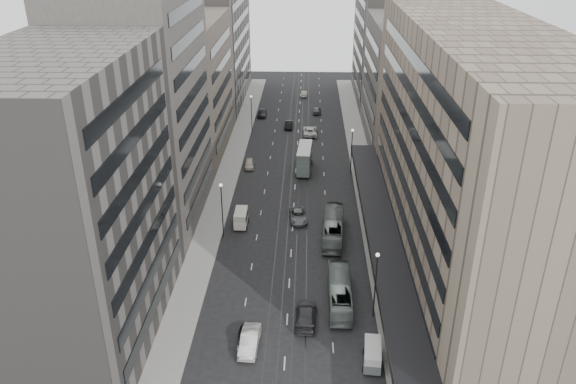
# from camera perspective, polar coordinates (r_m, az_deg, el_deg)

# --- Properties ---
(ground) EXTENTS (220.00, 220.00, 0.00)m
(ground) POSITION_cam_1_polar(r_m,az_deg,el_deg) (69.43, 0.10, -9.72)
(ground) COLOR black
(ground) RESTS_ON ground
(sidewalk_right) EXTENTS (4.00, 125.00, 0.15)m
(sidewalk_right) POSITION_cam_1_polar(r_m,az_deg,el_deg) (102.76, 7.54, 2.47)
(sidewalk_right) COLOR gray
(sidewalk_right) RESTS_ON ground
(sidewalk_left) EXTENTS (4.00, 125.00, 0.15)m
(sidewalk_left) POSITION_cam_1_polar(r_m,az_deg,el_deg) (103.21, -5.85, 2.67)
(sidewalk_left) COLOR gray
(sidewalk_left) RESTS_ON ground
(department_store) EXTENTS (19.20, 60.00, 30.00)m
(department_store) POSITION_cam_1_polar(r_m,az_deg,el_deg) (72.02, 17.70, 3.88)
(department_store) COLOR gray
(department_store) RESTS_ON ground
(building_right_mid) EXTENTS (15.00, 28.00, 24.00)m
(building_right_mid) POSITION_cam_1_polar(r_m,az_deg,el_deg) (113.85, 12.13, 10.79)
(building_right_mid) COLOR #47423D
(building_right_mid) RESTS_ON ground
(building_right_far) EXTENTS (15.00, 32.00, 28.00)m
(building_right_far) POSITION_cam_1_polar(r_m,az_deg,el_deg) (142.35, 10.29, 14.70)
(building_right_far) COLOR #5D5853
(building_right_far) RESTS_ON ground
(building_left_a) EXTENTS (15.00, 28.00, 30.00)m
(building_left_a) POSITION_cam_1_polar(r_m,az_deg,el_deg) (59.52, -21.34, -1.29)
(building_left_a) COLOR #5D5853
(building_left_a) RESTS_ON ground
(building_left_b) EXTENTS (15.00, 26.00, 34.00)m
(building_left_b) POSITION_cam_1_polar(r_m,az_deg,el_deg) (82.44, -14.69, 8.49)
(building_left_b) COLOR #47423D
(building_left_b) RESTS_ON ground
(building_left_c) EXTENTS (15.00, 28.00, 25.00)m
(building_left_c) POSITION_cam_1_polar(r_m,az_deg,el_deg) (108.78, -10.61, 10.50)
(building_left_c) COLOR #685B51
(building_left_c) RESTS_ON ground
(building_left_d) EXTENTS (15.00, 38.00, 28.00)m
(building_left_d) POSITION_cam_1_polar(r_m,az_deg,el_deg) (140.03, -7.85, 14.68)
(building_left_d) COLOR #5D5853
(building_left_d) RESTS_ON ground
(lamp_right_near) EXTENTS (0.44, 0.44, 8.32)m
(lamp_right_near) POSITION_cam_1_polar(r_m,az_deg,el_deg) (62.81, 8.92, -8.57)
(lamp_right_near) COLOR #262628
(lamp_right_near) RESTS_ON ground
(lamp_right_far) EXTENTS (0.44, 0.44, 8.32)m
(lamp_right_far) POSITION_cam_1_polar(r_m,az_deg,el_deg) (98.33, 6.50, 4.66)
(lamp_right_far) COLOR #262628
(lamp_right_far) RESTS_ON ground
(lamp_left_near) EXTENTS (0.44, 0.44, 8.32)m
(lamp_left_near) POSITION_cam_1_polar(r_m,az_deg,el_deg) (77.85, -6.74, -1.23)
(lamp_left_near) COLOR #262628
(lamp_left_near) RESTS_ON ground
(lamp_left_far) EXTENTS (0.44, 0.44, 8.32)m
(lamp_left_far) POSITION_cam_1_polar(r_m,az_deg,el_deg) (117.49, -3.74, 8.31)
(lamp_left_far) COLOR #262628
(lamp_left_far) RESTS_ON ground
(bus_near) EXTENTS (2.55, 10.63, 2.96)m
(bus_near) POSITION_cam_1_polar(r_m,az_deg,el_deg) (66.55, 5.27, -10.05)
(bus_near) COLOR gray
(bus_near) RESTS_ON ground
(bus_far) EXTENTS (3.38, 11.44, 3.14)m
(bus_far) POSITION_cam_1_polar(r_m,az_deg,el_deg) (79.20, 4.62, -3.61)
(bus_far) COLOR slate
(bus_far) RESTS_ON ground
(double_decker) EXTENTS (2.91, 8.31, 4.48)m
(double_decker) POSITION_cam_1_polar(r_m,az_deg,el_deg) (99.95, 1.68, 3.46)
(double_decker) COLOR slate
(double_decker) RESTS_ON ground
(vw_microbus) EXTENTS (2.15, 4.15, 2.16)m
(vw_microbus) POSITION_cam_1_polar(r_m,az_deg,el_deg) (59.14, 8.58, -15.97)
(vw_microbus) COLOR #525759
(vw_microbus) RESTS_ON ground
(panel_van) EXTENTS (1.97, 3.94, 2.47)m
(panel_van) POSITION_cam_1_polar(r_m,az_deg,el_deg) (82.21, -4.80, -2.62)
(panel_van) COLOR white
(panel_van) RESTS_ON ground
(sedan_0) EXTENTS (2.28, 4.93, 1.63)m
(sedan_0) POSITION_cam_1_polar(r_m,az_deg,el_deg) (60.67, -4.21, -14.92)
(sedan_0) COLOR black
(sedan_0) RESTS_ON ground
(sedan_1) EXTENTS (2.05, 5.27, 1.71)m
(sedan_1) POSITION_cam_1_polar(r_m,az_deg,el_deg) (60.69, -3.92, -14.84)
(sedan_1) COLOR beige
(sedan_1) RESTS_ON ground
(sedan_2) EXTENTS (2.99, 5.54, 1.47)m
(sedan_2) POSITION_cam_1_polar(r_m,az_deg,el_deg) (83.78, 1.04, -2.43)
(sedan_2) COLOR slate
(sedan_2) RESTS_ON ground
(sedan_3) EXTENTS (2.67, 5.98, 1.70)m
(sedan_3) POSITION_cam_1_polar(r_m,az_deg,el_deg) (63.90, 1.84, -12.37)
(sedan_3) COLOR #2B2B2E
(sedan_3) RESTS_ON ground
(sedan_4) EXTENTS (2.09, 4.38, 1.44)m
(sedan_4) POSITION_cam_1_polar(r_m,az_deg,el_deg) (102.07, -3.95, 2.87)
(sedan_4) COLOR beige
(sedan_4) RESTS_ON ground
(sedan_5) EXTENTS (1.73, 4.61, 1.50)m
(sedan_5) POSITION_cam_1_polar(r_m,az_deg,el_deg) (122.16, 0.08, 6.85)
(sedan_5) COLOR black
(sedan_5) RESTS_ON ground
(sedan_6) EXTENTS (2.91, 6.17, 1.71)m
(sedan_6) POSITION_cam_1_polar(r_m,az_deg,el_deg) (118.10, 2.24, 6.21)
(sedan_6) COLOR silver
(sedan_6) RESTS_ON ground
(sedan_7) EXTENTS (1.92, 4.64, 1.34)m
(sedan_7) POSITION_cam_1_polar(r_m,az_deg,el_deg) (132.39, 2.94, 8.29)
(sedan_7) COLOR #5B5A5D
(sedan_7) RESTS_ON ground
(sedan_8) EXTENTS (2.02, 4.95, 1.68)m
(sedan_8) POSITION_cam_1_polar(r_m,az_deg,el_deg) (130.09, -2.64, 8.06)
(sedan_8) COLOR #252528
(sedan_8) RESTS_ON ground
(sedan_9) EXTENTS (1.56, 4.23, 1.38)m
(sedan_9) POSITION_cam_1_polar(r_m,az_deg,el_deg) (145.79, 1.64, 9.96)
(sedan_9) COLOR #B9B099
(sedan_9) RESTS_ON ground
(pedestrian) EXTENTS (0.60, 0.41, 1.59)m
(pedestrian) POSITION_cam_1_polar(r_m,az_deg,el_deg) (62.08, 11.91, -14.25)
(pedestrian) COLOR black
(pedestrian) RESTS_ON sidewalk_right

